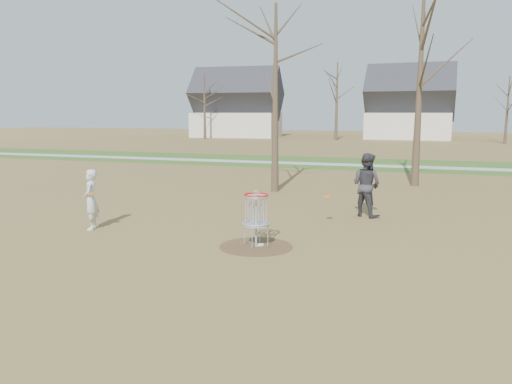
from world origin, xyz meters
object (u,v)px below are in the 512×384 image
(player_throwing, at_px, (366,185))
(disc_golf_basket, at_px, (256,210))
(disc_grounded, at_px, (260,245))
(player_standing, at_px, (91,200))

(player_throwing, xyz_separation_m, disc_golf_basket, (-2.13, -4.55, -0.08))
(disc_grounded, bearing_deg, player_throwing, 64.73)
(player_standing, distance_m, player_throwing, 8.26)
(player_standing, xyz_separation_m, disc_grounded, (5.01, -0.19, -0.82))
(player_throwing, bearing_deg, disc_golf_basket, 91.74)
(player_standing, xyz_separation_m, player_throwing, (7.10, 4.23, 0.16))
(player_throwing, distance_m, disc_golf_basket, 5.02)
(player_standing, bearing_deg, disc_grounded, 62.31)
(player_throwing, relative_size, disc_golf_basket, 1.48)
(player_throwing, bearing_deg, player_standing, 57.66)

